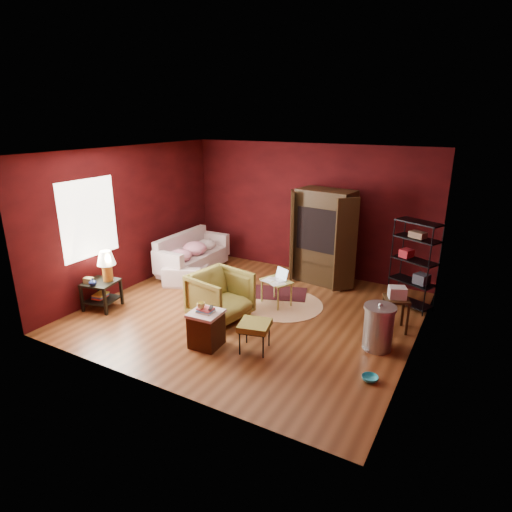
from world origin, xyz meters
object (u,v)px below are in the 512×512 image
at_px(armchair, 220,294).
at_px(hamper, 206,328).
at_px(side_table, 104,274).
at_px(tv_armoire, 324,235).
at_px(laptop_desk, 277,283).
at_px(sofa, 192,256).
at_px(wire_shelving, 415,261).

distance_m(armchair, hamper, 0.97).
distance_m(side_table, tv_armoire, 4.31).
bearing_deg(hamper, armchair, 110.87).
bearing_deg(laptop_desk, sofa, -170.19).
distance_m(armchair, tv_armoire, 2.67).
height_order(sofa, laptop_desk, sofa).
distance_m(side_table, wire_shelving, 5.56).
height_order(side_table, laptop_desk, side_table).
bearing_deg(hamper, tv_armoire, 80.32).
distance_m(side_table, laptop_desk, 3.12).
bearing_deg(armchair, laptop_desk, -20.63).
relative_size(side_table, laptop_desk, 1.57).
relative_size(side_table, hamper, 1.66).
height_order(armchair, wire_shelving, wire_shelving).
bearing_deg(wire_shelving, laptop_desk, -129.03).
distance_m(sofa, hamper, 3.27).
xyz_separation_m(sofa, wire_shelving, (4.58, 0.49, 0.49)).
relative_size(side_table, tv_armoire, 0.55).
distance_m(armchair, laptop_desk, 1.14).
bearing_deg(laptop_desk, wire_shelving, 50.54).
xyz_separation_m(armchair, laptop_desk, (0.59, 0.97, -0.03)).
relative_size(hamper, wire_shelving, 0.40).
height_order(sofa, wire_shelving, wire_shelving).
xyz_separation_m(side_table, laptop_desk, (2.65, 1.63, -0.22)).
bearing_deg(hamper, side_table, 174.45).
bearing_deg(tv_armoire, side_table, -125.87).
bearing_deg(laptop_desk, side_table, -124.39).
bearing_deg(side_table, sofa, 83.47).
xyz_separation_m(armchair, wire_shelving, (2.78, 2.07, 0.43)).
relative_size(laptop_desk, wire_shelving, 0.42).
bearing_deg(armchair, hamper, -148.40).
distance_m(tv_armoire, wire_shelving, 1.91).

